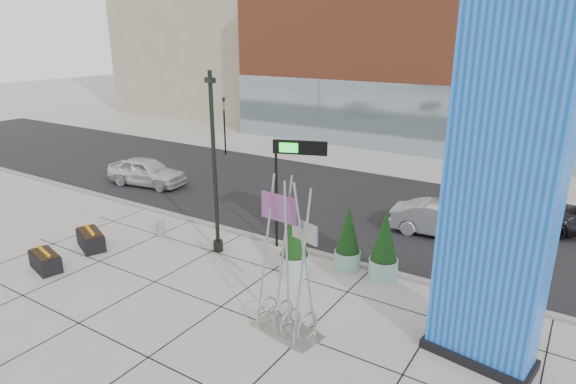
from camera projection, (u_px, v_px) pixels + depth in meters
The scene contains 19 objects.
ground at pixel (217, 285), 16.60m from camera, with size 160.00×160.00×0.00m, color #9E9991.
street_asphalt at pixel (345, 203), 24.61m from camera, with size 80.00×12.00×0.02m, color black.
curb_edge at pixel (281, 243), 19.79m from camera, with size 80.00×0.30×0.12m, color gray.
tower_podium at pixel (460, 73), 36.02m from camera, with size 34.00×10.00×11.00m, color #A74D30.
tower_glass_front at pixel (438, 122), 33.11m from camera, with size 34.00×0.60×5.00m, color #8CA5B2.
blue_pylon at pixel (500, 200), 11.49m from camera, with size 2.94×1.66×9.27m.
lamp_post at pixel (215, 182), 18.36m from camera, with size 0.47×0.39×7.04m.
public_art_sculpture at pixel (287, 294), 13.62m from camera, with size 2.22×1.39×4.71m.
concrete_bollard at pixel (161, 228), 20.56m from camera, with size 0.36×0.36×0.70m, color gray.
overhead_street_sign at pixel (293, 158), 18.11m from camera, with size 2.03×0.88×4.43m.
round_planter_east at pixel (384, 246), 16.76m from camera, with size 1.02×1.02×2.56m.
round_planter_mid at pixel (348, 239), 17.50m from camera, with size 0.97×0.97×2.42m.
round_planter_west at pixel (294, 241), 17.00m from camera, with size 1.09×1.09×2.72m.
box_planter_north at pixel (91, 239), 19.41m from camera, with size 1.74×1.32×0.86m.
box_planter_south at pixel (45, 260), 17.63m from camera, with size 1.58×1.05×0.80m.
car_white_west at pixel (147, 172), 27.41m from camera, with size 1.86×4.63×1.58m, color silver.
car_silver_mid at pixel (442, 220), 20.49m from camera, with size 1.50×4.30×1.42m, color #9B9EA2.
car_dark_east at pixel (518, 211), 21.38m from camera, with size 2.15×5.28×1.53m, color black.
traffic_signal at pixel (224, 123), 34.03m from camera, with size 0.15×0.18×4.10m.
Camera 1 is at (10.00, -11.14, 8.24)m, focal length 30.00 mm.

